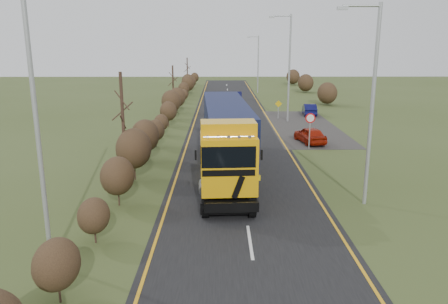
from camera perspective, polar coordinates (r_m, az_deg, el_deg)
name	(u,v)px	position (r m, az deg, el deg)	size (l,w,h in m)	color
ground	(245,205)	(21.09, 2.70, -6.94)	(160.00, 160.00, 0.00)	#3A481F
road	(237,153)	(30.62, 1.69, -0.17)	(8.00, 120.00, 0.02)	black
layby	(303,126)	(41.08, 10.28, 3.31)	(6.00, 18.00, 0.02)	#302D2A
lane_markings	(237,154)	(30.32, 1.71, -0.27)	(7.52, 116.00, 0.01)	orange
hedgerow	(145,137)	(28.59, -10.23, 1.89)	(2.24, 102.04, 6.05)	#312116
lorry	(226,134)	(25.50, 0.32, 2.33)	(3.16, 15.02, 4.15)	black
car_red_hatchback	(310,135)	(34.32, 11.16, 2.20)	(1.49, 3.69, 1.26)	#9B1907
car_blue_sedan	(309,110)	(47.55, 11.09, 5.46)	(1.28, 3.67, 1.21)	#0B0C3E
streetlight_near	(370,98)	(21.08, 18.56, 6.69)	(1.97, 0.19, 9.27)	#A2A5A7
streetlight_mid	(288,63)	(42.92, 8.36, 11.39)	(2.14, 0.20, 10.13)	#A2A5A7
streetlight_far	(257,62)	(67.90, 4.39, 11.68)	(1.82, 0.18, 8.52)	#A2A5A7
left_pole	(36,119)	(15.37, -23.34, 3.92)	(0.16, 0.16, 10.33)	#A2A5A7
speed_sign	(310,124)	(32.21, 11.17, 3.67)	(0.73, 0.10, 2.63)	#A2A5A7
warning_board	(278,107)	(44.83, 7.11, 5.79)	(0.72, 0.11, 1.88)	#A2A5A7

